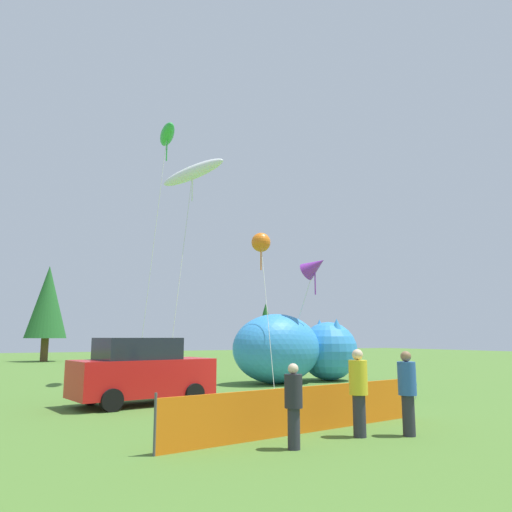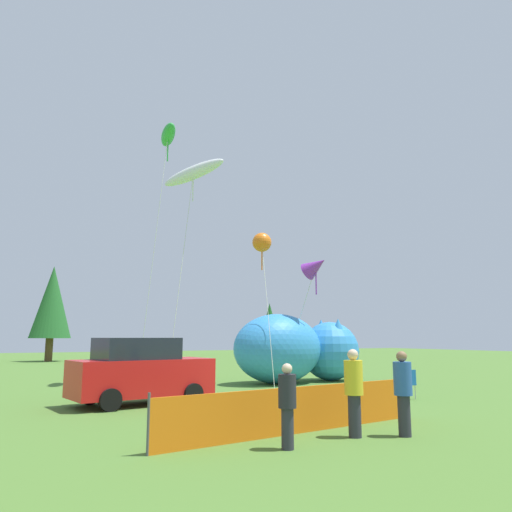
% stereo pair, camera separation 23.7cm
% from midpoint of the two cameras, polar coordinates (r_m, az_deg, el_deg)
% --- Properties ---
extents(ground_plane, '(120.00, 120.00, 0.00)m').
position_cam_midpoint_polar(ground_plane, '(16.19, 3.07, -16.56)').
color(ground_plane, '#4C752D').
extents(parked_car, '(4.49, 2.49, 2.04)m').
position_cam_midpoint_polar(parked_car, '(16.36, -12.62, -12.74)').
color(parked_car, red).
rests_on(parked_car, ground).
extents(folding_chair, '(0.61, 0.61, 0.97)m').
position_cam_midpoint_polar(folding_chair, '(18.09, 17.27, -13.58)').
color(folding_chair, '#1959A5').
rests_on(folding_chair, ground).
extents(inflatable_cat, '(6.71, 3.43, 3.10)m').
position_cam_midpoint_polar(inflatable_cat, '(23.50, 4.76, -10.75)').
color(inflatable_cat, '#338CD8').
rests_on(inflatable_cat, ground).
extents(safety_fence, '(7.09, 1.10, 1.08)m').
position_cam_midpoint_polar(safety_fence, '(11.46, 5.64, -17.08)').
color(safety_fence, orange).
rests_on(safety_fence, ground).
extents(spectator_in_grey_shirt, '(0.39, 0.39, 1.81)m').
position_cam_midpoint_polar(spectator_in_grey_shirt, '(11.10, 11.74, -14.63)').
color(spectator_in_grey_shirt, '#2D2D38').
rests_on(spectator_in_grey_shirt, ground).
extents(spectator_in_blue_shirt, '(0.34, 0.34, 1.57)m').
position_cam_midpoint_polar(spectator_in_blue_shirt, '(9.80, 4.32, -16.30)').
color(spectator_in_blue_shirt, '#2D2D38').
rests_on(spectator_in_blue_shirt, ground).
extents(spectator_in_yellow_shirt, '(0.38, 0.38, 1.77)m').
position_cam_midpoint_polar(spectator_in_yellow_shirt, '(11.45, 17.05, -14.37)').
color(spectator_in_yellow_shirt, '#2D2D38').
rests_on(spectator_in_yellow_shirt, ground).
extents(kite_orange_flower, '(1.18, 2.83, 6.86)m').
position_cam_midpoint_polar(kite_orange_flower, '(23.15, 0.97, 1.52)').
color(kite_orange_flower, silver).
rests_on(kite_orange_flower, ground).
extents(kite_white_ghost, '(2.50, 2.96, 9.96)m').
position_cam_midpoint_polar(kite_white_ghost, '(22.65, -6.88, 9.37)').
color(kite_white_ghost, silver).
rests_on(kite_white_ghost, ground).
extents(kite_green_fish, '(1.56, 2.24, 11.94)m').
position_cam_midpoint_polar(kite_green_fish, '(24.60, -9.74, 13.36)').
color(kite_green_fish, silver).
rests_on(kite_green_fish, ground).
extents(kite_purple_delta, '(1.33, 3.24, 5.88)m').
position_cam_midpoint_polar(kite_purple_delta, '(22.83, 7.14, -1.18)').
color(kite_purple_delta, silver).
rests_on(kite_purple_delta, ground).
extents(horizon_tree_east, '(3.46, 3.46, 8.25)m').
position_cam_midpoint_polar(horizon_tree_east, '(47.13, -22.15, -4.92)').
color(horizon_tree_east, brown).
rests_on(horizon_tree_east, ground).
extents(horizon_tree_west, '(2.46, 2.46, 5.88)m').
position_cam_midpoint_polar(horizon_tree_west, '(57.37, 1.69, -7.70)').
color(horizon_tree_west, brown).
rests_on(horizon_tree_west, ground).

